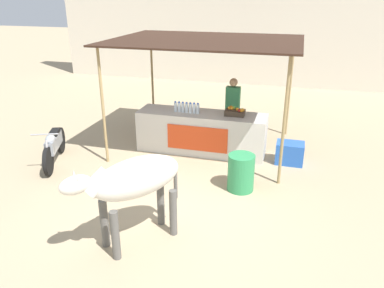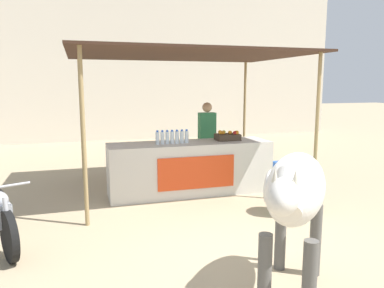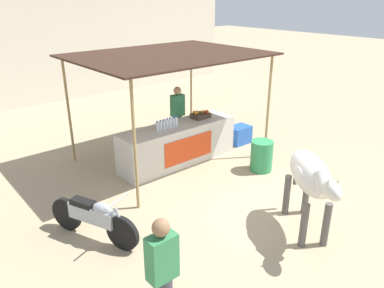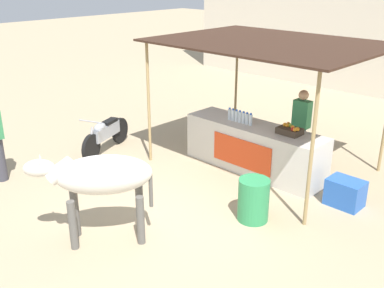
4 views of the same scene
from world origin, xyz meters
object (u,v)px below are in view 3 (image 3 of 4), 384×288
(stall_counter, at_px, (178,144))
(water_barrel, at_px, (262,156))
(fruit_crate, at_px, (201,115))
(vendor_behind_counter, at_px, (178,117))
(motorcycle_parked, at_px, (94,217))
(cow, at_px, (310,177))
(passerby_on_street, at_px, (163,280))
(cooler_box, at_px, (239,135))

(stall_counter, distance_m, water_barrel, 1.99)
(fruit_crate, height_order, vendor_behind_counter, vendor_behind_counter)
(water_barrel, height_order, motorcycle_parked, motorcycle_parked)
(fruit_crate, distance_m, vendor_behind_counter, 0.75)
(cow, distance_m, passerby_on_street, 3.16)
(stall_counter, distance_m, cow, 3.68)
(cow, distance_m, motorcycle_parked, 3.64)
(stall_counter, xyz_separation_m, water_barrel, (1.19, -1.59, -0.12))
(cooler_box, bearing_deg, motorcycle_parked, -164.32)
(vendor_behind_counter, xyz_separation_m, motorcycle_parked, (-3.57, -2.26, -0.42))
(motorcycle_parked, height_order, passerby_on_street, passerby_on_street)
(fruit_crate, xyz_separation_m, water_barrel, (0.42, -1.65, -0.68))
(passerby_on_street, bearing_deg, motorcycle_parked, 83.52)
(vendor_behind_counter, relative_size, cooler_box, 2.75)
(cooler_box, xyz_separation_m, passerby_on_street, (-5.29, -3.71, 0.61))
(fruit_crate, distance_m, passerby_on_street, 5.57)
(fruit_crate, distance_m, motorcycle_parked, 4.10)
(vendor_behind_counter, xyz_separation_m, water_barrel, (0.60, -2.35, -0.49))
(cooler_box, height_order, passerby_on_street, passerby_on_street)
(stall_counter, bearing_deg, passerby_on_street, -130.40)
(vendor_behind_counter, xyz_separation_m, cooler_box, (1.46, -0.85, -0.61))
(vendor_behind_counter, relative_size, water_barrel, 2.29)
(fruit_crate, bearing_deg, water_barrel, -75.66)
(stall_counter, bearing_deg, motorcycle_parked, -153.13)
(vendor_behind_counter, bearing_deg, passerby_on_street, -130.02)
(cooler_box, height_order, water_barrel, water_barrel)
(cooler_box, distance_m, cow, 4.21)
(stall_counter, height_order, fruit_crate, fruit_crate)
(stall_counter, relative_size, fruit_crate, 6.82)
(motorcycle_parked, bearing_deg, cooler_box, 15.68)
(vendor_behind_counter, height_order, motorcycle_parked, vendor_behind_counter)
(fruit_crate, relative_size, passerby_on_street, 0.27)
(cooler_box, relative_size, motorcycle_parked, 0.35)
(stall_counter, bearing_deg, vendor_behind_counter, 51.96)
(stall_counter, xyz_separation_m, cow, (-0.09, -3.64, 0.55))
(stall_counter, bearing_deg, cooler_box, -2.71)
(water_barrel, bearing_deg, vendor_behind_counter, 104.35)
(water_barrel, xyz_separation_m, passerby_on_street, (-4.43, -2.21, 0.49))
(fruit_crate, distance_m, cooler_box, 1.52)
(vendor_behind_counter, xyz_separation_m, passerby_on_street, (-3.83, -4.56, 0.00))
(cow, bearing_deg, water_barrel, 57.92)
(vendor_behind_counter, height_order, cow, vendor_behind_counter)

